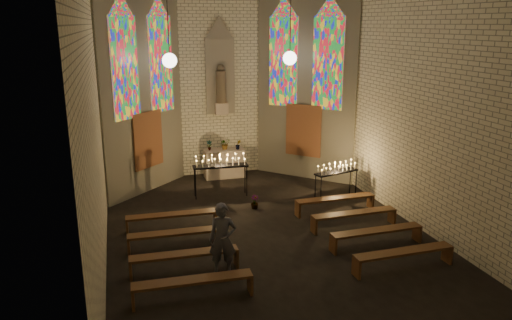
# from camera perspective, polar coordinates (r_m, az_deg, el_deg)

# --- Properties ---
(floor) EXTENTS (12.00, 12.00, 0.00)m
(floor) POSITION_cam_1_polar(r_m,az_deg,el_deg) (12.83, 1.64, -8.91)
(floor) COLOR black
(floor) RESTS_ON ground
(room) EXTENTS (8.22, 12.43, 7.00)m
(room) POSITION_cam_1_polar(r_m,az_deg,el_deg) (15.02, -2.14, 9.40)
(room) COLOR #EDE8C7
(room) RESTS_ON ground
(altar) EXTENTS (1.40, 0.60, 1.00)m
(altar) POSITION_cam_1_polar(r_m,az_deg,el_deg) (17.63, -3.64, -0.38)
(altar) COLOR #BEAE9B
(altar) RESTS_ON ground
(flower_vase_left) EXTENTS (0.20, 0.15, 0.35)m
(flower_vase_left) POSITION_cam_1_polar(r_m,az_deg,el_deg) (17.41, -5.36, 1.68)
(flower_vase_left) COLOR #4C723F
(flower_vase_left) RESTS_ON altar
(flower_vase_center) EXTENTS (0.41, 0.38, 0.39)m
(flower_vase_center) POSITION_cam_1_polar(r_m,az_deg,el_deg) (17.51, -3.56, 1.86)
(flower_vase_center) COLOR #4C723F
(flower_vase_center) RESTS_ON altar
(flower_vase_right) EXTENTS (0.19, 0.16, 0.34)m
(flower_vase_right) POSITION_cam_1_polar(r_m,az_deg,el_deg) (17.47, -2.05, 1.78)
(flower_vase_right) COLOR #4C723F
(flower_vase_right) RESTS_ON altar
(aisle_flower_pot) EXTENTS (0.25, 0.25, 0.40)m
(aisle_flower_pot) POSITION_cam_1_polar(r_m,az_deg,el_deg) (14.69, -0.15, -4.84)
(aisle_flower_pot) COLOR #4C723F
(aisle_flower_pot) RESTS_ON ground
(votive_stand_left) EXTENTS (1.73, 0.52, 1.26)m
(votive_stand_left) POSITION_cam_1_polar(r_m,az_deg,el_deg) (15.52, -4.09, -0.36)
(votive_stand_left) COLOR black
(votive_stand_left) RESTS_ON ground
(votive_stand_right) EXTENTS (1.52, 0.73, 1.09)m
(votive_stand_right) POSITION_cam_1_polar(r_m,az_deg,el_deg) (15.51, 9.20, -1.08)
(votive_stand_right) COLOR black
(votive_stand_right) RESTS_ON ground
(pew_left_0) EXTENTS (2.37, 0.39, 0.45)m
(pew_left_0) POSITION_cam_1_polar(r_m,az_deg,el_deg) (13.36, -9.60, -6.40)
(pew_left_0) COLOR #4F2F16
(pew_left_0) RESTS_ON ground
(pew_right_0) EXTENTS (2.37, 0.39, 0.45)m
(pew_right_0) POSITION_cam_1_polar(r_m,az_deg,el_deg) (14.54, 9.04, -4.55)
(pew_right_0) COLOR #4F2F16
(pew_right_0) RESTS_ON ground
(pew_left_1) EXTENTS (2.37, 0.39, 0.45)m
(pew_left_1) POSITION_cam_1_polar(r_m,az_deg,el_deg) (12.26, -8.96, -8.42)
(pew_left_1) COLOR #4F2F16
(pew_left_1) RESTS_ON ground
(pew_right_1) EXTENTS (2.37, 0.39, 0.45)m
(pew_right_1) POSITION_cam_1_polar(r_m,az_deg,el_deg) (13.53, 11.15, -6.19)
(pew_right_1) COLOR #4F2F16
(pew_right_1) RESTS_ON ground
(pew_left_2) EXTENTS (2.37, 0.39, 0.45)m
(pew_left_2) POSITION_cam_1_polar(r_m,az_deg,el_deg) (11.17, -8.19, -10.84)
(pew_left_2) COLOR #4F2F16
(pew_left_2) RESTS_ON ground
(pew_right_2) EXTENTS (2.37, 0.39, 0.45)m
(pew_right_2) POSITION_cam_1_polar(r_m,az_deg,el_deg) (12.56, 13.62, -8.08)
(pew_right_2) COLOR #4F2F16
(pew_right_2) RESTS_ON ground
(pew_left_3) EXTENTS (2.37, 0.39, 0.45)m
(pew_left_3) POSITION_cam_1_polar(r_m,az_deg,el_deg) (10.12, -7.23, -13.76)
(pew_left_3) COLOR #4F2F16
(pew_left_3) RESTS_ON ground
(pew_right_3) EXTENTS (2.37, 0.39, 0.45)m
(pew_right_3) POSITION_cam_1_polar(r_m,az_deg,el_deg) (11.63, 16.52, -10.26)
(pew_right_3) COLOR #4F2F16
(pew_right_3) RESTS_ON ground
(visitor) EXTENTS (0.67, 0.53, 1.62)m
(visitor) POSITION_cam_1_polar(r_m,az_deg,el_deg) (10.81, -3.83, -9.07)
(visitor) COLOR #4D4D57
(visitor) RESTS_ON ground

